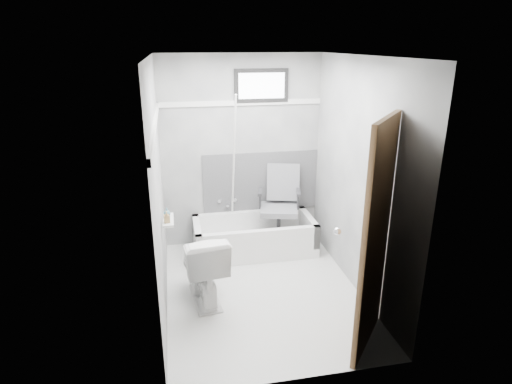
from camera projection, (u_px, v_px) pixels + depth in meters
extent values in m
plane|color=white|center=(262.00, 291.00, 4.58)|extent=(2.60, 2.60, 0.00)
plane|color=silver|center=(264.00, 56.00, 3.78)|extent=(2.60, 2.60, 0.00)
cube|color=slate|center=(241.00, 153.00, 5.38)|extent=(2.00, 0.02, 2.40)
cube|color=slate|center=(302.00, 242.00, 2.98)|extent=(2.00, 0.02, 2.40)
cube|color=slate|center=(158.00, 191.00, 4.00)|extent=(0.02, 2.60, 2.40)
cube|color=slate|center=(359.00, 178.00, 4.36)|extent=(0.02, 2.60, 2.40)
imported|color=white|center=(203.00, 266.00, 4.32)|extent=(0.52, 0.81, 0.75)
cube|color=#4C4C4F|center=(261.00, 182.00, 5.55)|extent=(1.50, 0.02, 0.78)
cube|color=white|center=(241.00, 103.00, 5.17)|extent=(2.00, 0.02, 0.06)
cube|color=white|center=(155.00, 125.00, 3.79)|extent=(0.02, 2.60, 0.06)
cylinder|color=silver|center=(234.00, 170.00, 5.19)|extent=(0.02, 0.59, 1.87)
cube|color=silver|center=(168.00, 220.00, 4.10)|extent=(0.10, 0.32, 0.02)
imported|color=#9A7C4D|center=(167.00, 217.00, 4.00)|extent=(0.06, 0.06, 0.12)
imported|color=#467381|center=(167.00, 212.00, 4.14)|extent=(0.08, 0.08, 0.09)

